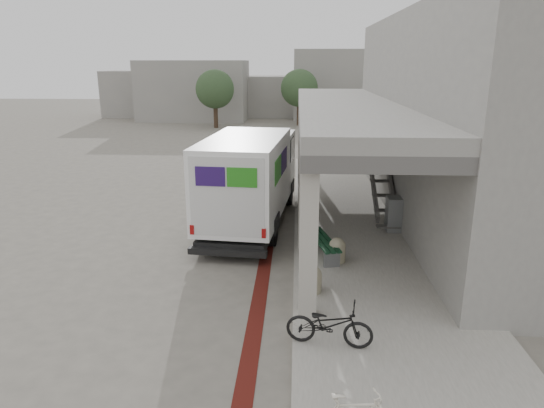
# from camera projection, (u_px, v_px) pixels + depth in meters

# --- Properties ---
(ground) EXTENTS (120.00, 120.00, 0.00)m
(ground) POSITION_uv_depth(u_px,v_px,m) (232.00, 255.00, 13.99)
(ground) COLOR #686259
(ground) RESTS_ON ground
(bike_lane_stripe) EXTENTS (0.35, 40.00, 0.01)m
(bike_lane_stripe) POSITION_uv_depth(u_px,v_px,m) (270.00, 232.00, 15.86)
(bike_lane_stripe) COLOR #4E140F
(bike_lane_stripe) RESTS_ON ground
(sidewalk) EXTENTS (4.40, 28.00, 0.12)m
(sidewalk) POSITION_uv_depth(u_px,v_px,m) (371.00, 256.00, 13.78)
(sidewalk) COLOR gray
(sidewalk) RESTS_ON ground
(transit_building) EXTENTS (7.60, 17.00, 7.00)m
(transit_building) POSITION_uv_depth(u_px,v_px,m) (439.00, 120.00, 17.01)
(transit_building) COLOR gray
(transit_building) RESTS_ON ground
(distant_backdrop) EXTENTS (28.00, 10.00, 6.50)m
(distant_backdrop) POSITION_uv_depth(u_px,v_px,m) (250.00, 90.00, 47.75)
(distant_backdrop) COLOR gray
(distant_backdrop) RESTS_ON ground
(tree_left) EXTENTS (3.20, 3.20, 4.80)m
(tree_left) POSITION_uv_depth(u_px,v_px,m) (215.00, 89.00, 40.17)
(tree_left) COLOR #38281C
(tree_left) RESTS_ON ground
(tree_mid) EXTENTS (3.20, 3.20, 4.80)m
(tree_mid) POSITION_uv_depth(u_px,v_px,m) (299.00, 88.00, 41.74)
(tree_mid) COLOR #38281C
(tree_mid) RESTS_ON ground
(tree_right) EXTENTS (3.20, 3.20, 4.80)m
(tree_right) POSITION_uv_depth(u_px,v_px,m) (395.00, 89.00, 40.40)
(tree_right) COLOR #38281C
(tree_right) RESTS_ON ground
(fedex_truck) EXTENTS (2.93, 7.47, 3.11)m
(fedex_truck) POSITION_uv_depth(u_px,v_px,m) (251.00, 177.00, 16.25)
(fedex_truck) COLOR black
(fedex_truck) RESTS_ON ground
(bench) EXTENTS (0.92, 2.10, 0.48)m
(bench) POSITION_uv_depth(u_px,v_px,m) (323.00, 243.00, 13.61)
(bench) COLOR slate
(bench) RESTS_ON sidewalk
(bollard_near) EXTENTS (0.45, 0.45, 0.68)m
(bollard_near) POSITION_uv_depth(u_px,v_px,m) (337.00, 250.00, 13.17)
(bollard_near) COLOR gray
(bollard_near) RESTS_ON sidewalk
(bollard_far) EXTENTS (0.43, 0.43, 0.64)m
(bollard_far) POSITION_uv_depth(u_px,v_px,m) (313.00, 279.00, 11.42)
(bollard_far) COLOR gray
(bollard_far) RESTS_ON sidewalk
(utility_cabinet) EXTENTS (0.51, 0.67, 1.10)m
(utility_cabinet) POSITION_uv_depth(u_px,v_px,m) (394.00, 214.00, 15.58)
(utility_cabinet) COLOR gray
(utility_cabinet) RESTS_ON sidewalk
(bicycle_black) EXTENTS (1.74, 0.85, 0.87)m
(bicycle_black) POSITION_uv_depth(u_px,v_px,m) (329.00, 324.00, 9.23)
(bicycle_black) COLOR black
(bicycle_black) RESTS_ON sidewalk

